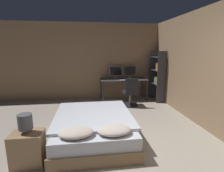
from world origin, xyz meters
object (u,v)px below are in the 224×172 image
(keyboard, at_px, (125,80))
(office_chair, at_px, (130,95))
(bed, at_px, (94,127))
(nightstand, at_px, (28,149))
(computer_mouse, at_px, (133,80))
(monitor_right, at_px, (130,71))
(monitor_left, at_px, (116,71))
(desk, at_px, (124,82))
(bedside_lamp, at_px, (25,122))
(bookshelf, at_px, (158,74))

(keyboard, bearing_deg, office_chair, -84.98)
(bed, xyz_separation_m, nightstand, (-1.04, -0.69, 0.02))
(computer_mouse, bearing_deg, keyboard, 180.00)
(nightstand, height_order, office_chair, office_chair)
(nightstand, relative_size, monitor_right, 1.15)
(monitor_left, height_order, monitor_right, same)
(nightstand, distance_m, desk, 4.07)
(desk, bearing_deg, nightstand, -123.29)
(monitor_left, height_order, keyboard, monitor_left)
(office_chair, bearing_deg, keyboard, 95.02)
(bedside_lamp, distance_m, monitor_right, 4.38)
(bed, relative_size, monitor_left, 4.23)
(monitor_left, bearing_deg, monitor_right, 0.00)
(computer_mouse, height_order, bookshelf, bookshelf)
(bedside_lamp, height_order, bookshelf, bookshelf)
(keyboard, bearing_deg, monitor_left, 121.03)
(bedside_lamp, xyz_separation_m, desk, (2.22, 3.38, -0.06))
(desk, relative_size, bookshelf, 0.95)
(keyboard, distance_m, bookshelf, 1.16)
(bedside_lamp, relative_size, bookshelf, 0.17)
(desk, height_order, office_chair, office_chair)
(bedside_lamp, xyz_separation_m, monitor_right, (2.48, 3.60, 0.29))
(office_chair, bearing_deg, computer_mouse, 66.40)
(bedside_lamp, xyz_separation_m, keyboard, (2.22, 3.17, 0.04))
(computer_mouse, relative_size, bookshelf, 0.04)
(bed, xyz_separation_m, monitor_left, (0.92, 2.91, 0.76))
(nightstand, bearing_deg, office_chair, 49.13)
(nightstand, distance_m, keyboard, 3.90)
(bed, distance_m, keyboard, 2.79)
(monitor_right, bearing_deg, bookshelf, -30.30)
(bedside_lamp, xyz_separation_m, office_chair, (2.27, 2.62, -0.35))
(computer_mouse, xyz_separation_m, bookshelf, (0.86, -0.08, 0.18))
(monitor_left, relative_size, monitor_right, 1.00)
(monitor_left, xyz_separation_m, bookshelf, (1.41, -0.52, -0.06))
(bed, distance_m, monitor_left, 3.15)
(office_chair, xyz_separation_m, bookshelf, (1.10, 0.46, 0.58))
(desk, xyz_separation_m, computer_mouse, (0.29, -0.21, 0.10))
(office_chair, bearing_deg, desk, 93.61)
(desk, height_order, bookshelf, bookshelf)
(nightstand, relative_size, bedside_lamp, 1.80)
(office_chair, bearing_deg, monitor_left, 107.49)
(keyboard, distance_m, office_chair, 0.67)
(desk, distance_m, monitor_left, 0.48)
(monitor_left, bearing_deg, computer_mouse, -38.38)
(computer_mouse, xyz_separation_m, office_chair, (-0.24, -0.55, -0.40))
(bedside_lamp, distance_m, bookshelf, 4.57)
(bookshelf, bearing_deg, monitor_right, 149.70)
(bed, height_order, bedside_lamp, bedside_lamp)
(nightstand, relative_size, bookshelf, 0.31)
(desk, bearing_deg, computer_mouse, -36.88)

